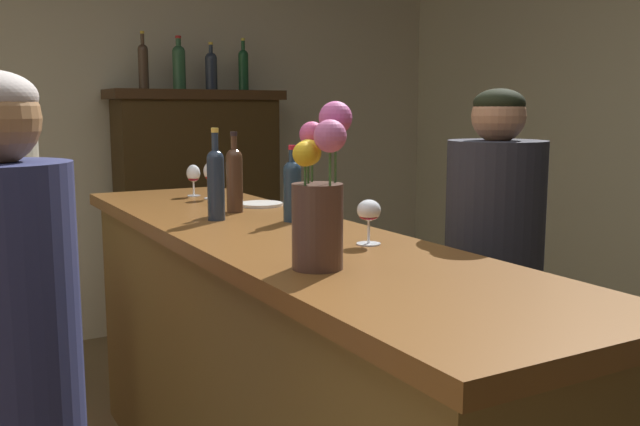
% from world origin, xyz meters
% --- Properties ---
extents(wall_back, '(5.69, 0.12, 2.84)m').
position_xyz_m(wall_back, '(0.00, 2.91, 1.42)').
color(wall_back, '#BEB08F').
rests_on(wall_back, ground).
extents(bar_counter, '(0.64, 2.62, 1.08)m').
position_xyz_m(bar_counter, '(0.33, 0.40, 0.54)').
color(bar_counter, brown).
rests_on(bar_counter, ground).
extents(display_cabinet, '(1.10, 0.37, 1.59)m').
position_xyz_m(display_cabinet, '(0.87, 2.63, 0.83)').
color(display_cabinet, '#32220D').
rests_on(display_cabinet, ground).
extents(wine_bottle_merlot, '(0.06, 0.06, 0.33)m').
position_xyz_m(wine_bottle_merlot, '(0.24, 0.67, 1.22)').
color(wine_bottle_merlot, '#202A39').
rests_on(wine_bottle_merlot, bar_counter).
extents(wine_bottle_malbec, '(0.06, 0.06, 0.31)m').
position_xyz_m(wine_bottle_malbec, '(0.37, 0.82, 1.21)').
color(wine_bottle_malbec, '#432A1B').
rests_on(wine_bottle_malbec, bar_counter).
extents(wine_bottle_chardonnay, '(0.06, 0.06, 0.27)m').
position_xyz_m(wine_bottle_chardonnay, '(0.46, 0.51, 1.20)').
color(wine_bottle_chardonnay, '#1E303F').
rests_on(wine_bottle_chardonnay, bar_counter).
extents(wine_glass_front, '(0.06, 0.06, 0.16)m').
position_xyz_m(wine_glass_front, '(0.44, 1.25, 1.19)').
color(wine_glass_front, white).
rests_on(wine_glass_front, bar_counter).
extents(wine_glass_mid, '(0.07, 0.07, 0.13)m').
position_xyz_m(wine_glass_mid, '(0.46, 0.03, 1.17)').
color(wine_glass_mid, white).
rests_on(wine_glass_mid, bar_counter).
extents(wine_glass_rear, '(0.06, 0.06, 0.14)m').
position_xyz_m(wine_glass_rear, '(0.40, 1.38, 1.17)').
color(wine_glass_rear, white).
rests_on(wine_glass_rear, bar_counter).
extents(flower_arrangement, '(0.17, 0.17, 0.41)m').
position_xyz_m(flower_arrangement, '(0.18, -0.17, 1.26)').
color(flower_arrangement, '#4A3126').
rests_on(flower_arrangement, bar_counter).
extents(cheese_plate, '(0.18, 0.18, 0.01)m').
position_xyz_m(cheese_plate, '(0.53, 0.94, 1.08)').
color(cheese_plate, white).
rests_on(cheese_plate, bar_counter).
extents(display_bottle_left, '(0.06, 0.06, 0.35)m').
position_xyz_m(display_bottle_left, '(0.54, 2.63, 1.74)').
color(display_bottle_left, '#422F20').
rests_on(display_bottle_left, display_cabinet).
extents(display_bottle_midleft, '(0.08, 0.08, 0.33)m').
position_xyz_m(display_bottle_midleft, '(0.76, 2.63, 1.74)').
color(display_bottle_midleft, '#274E2E').
rests_on(display_bottle_midleft, display_cabinet).
extents(display_bottle_center, '(0.08, 0.08, 0.30)m').
position_xyz_m(display_bottle_center, '(0.98, 2.63, 1.72)').
color(display_bottle_center, '#212833').
rests_on(display_bottle_center, display_cabinet).
extents(display_bottle_midright, '(0.06, 0.06, 0.34)m').
position_xyz_m(display_bottle_midright, '(1.20, 2.63, 1.73)').
color(display_bottle_midright, '#173F20').
rests_on(display_bottle_midright, display_cabinet).
extents(patron_in_navy, '(0.31, 0.31, 1.55)m').
position_xyz_m(patron_in_navy, '(-0.53, -0.08, 0.86)').
color(patron_in_navy, gray).
rests_on(patron_in_navy, ground).
extents(bartender, '(0.32, 0.32, 1.53)m').
position_xyz_m(bartender, '(0.95, 0.02, 0.84)').
color(bartender, '#436443').
rests_on(bartender, ground).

